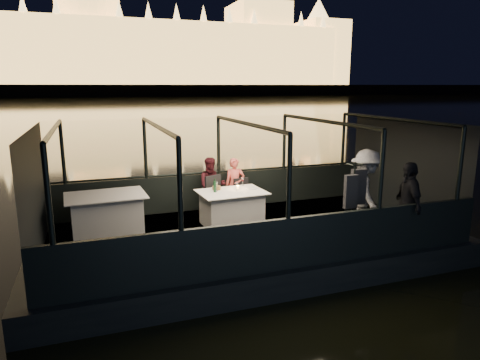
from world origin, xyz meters
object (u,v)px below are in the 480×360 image
object	(u,v)px
dining_table_aft	(107,216)
wine_bottle	(215,185)
passenger_dark	(408,203)
person_woman_coral	(235,181)
person_man_maroon	(212,183)
dining_table_central	(232,208)
chair_port_left	(216,199)
coat_stand	(353,201)
chair_port_right	(243,195)
passenger_stripe	(366,194)

from	to	relation	value
dining_table_aft	wine_bottle	distance (m)	2.36
passenger_dark	wine_bottle	distance (m)	3.95
person_woman_coral	dining_table_aft	bearing A→B (deg)	-154.22
person_man_maroon	wine_bottle	distance (m)	0.97
person_man_maroon	wine_bottle	bearing A→B (deg)	-93.73
person_woman_coral	dining_table_central	bearing A→B (deg)	-99.82
dining_table_central	person_woman_coral	distance (m)	1.14
chair_port_left	coat_stand	distance (m)	3.30
dining_table_central	person_man_maroon	world-z (taller)	person_man_maroon
chair_port_right	wine_bottle	bearing A→B (deg)	-151.27
dining_table_aft	wine_bottle	world-z (taller)	wine_bottle
person_man_maroon	passenger_dark	xyz separation A→B (m)	(2.97, -3.32, 0.10)
dining_table_aft	coat_stand	world-z (taller)	coat_stand
chair_port_left	passenger_dark	size ratio (longest dim) A/B	0.58
chair_port_right	coat_stand	bearing A→B (deg)	-72.42
chair_port_right	person_man_maroon	bearing A→B (deg)	151.68
person_woman_coral	passenger_stripe	size ratio (longest dim) A/B	0.74
person_man_maroon	passenger_stripe	size ratio (longest dim) A/B	0.77
dining_table_central	chair_port_right	bearing A→B (deg)	53.41
person_woman_coral	passenger_dark	distance (m)	4.08
chair_port_right	passenger_dark	world-z (taller)	passenger_dark
dining_table_aft	passenger_stripe	xyz separation A→B (m)	(5.09, -1.76, 0.47)
chair_port_right	dining_table_central	bearing A→B (deg)	-133.91
dining_table_central	passenger_stripe	size ratio (longest dim) A/B	0.81
passenger_stripe	passenger_dark	distance (m)	0.91
chair_port_left	coat_stand	xyz separation A→B (m)	(1.98, -2.61, 0.45)
dining_table_central	person_man_maroon	size ratio (longest dim) A/B	1.05
chair_port_right	person_woman_coral	world-z (taller)	person_woman_coral
chair_port_right	passenger_stripe	xyz separation A→B (m)	(1.90, -2.20, 0.40)
dining_table_central	passenger_dark	size ratio (longest dim) A/B	0.88
passenger_dark	chair_port_left	bearing A→B (deg)	-117.35
passenger_dark	person_woman_coral	bearing A→B (deg)	-126.97
dining_table_central	wine_bottle	distance (m)	0.65
dining_table_aft	person_man_maroon	world-z (taller)	person_man_maroon
dining_table_central	person_man_maroon	distance (m)	1.08
dining_table_central	passenger_dark	bearing A→B (deg)	-39.67
chair_port_left	passenger_stripe	distance (m)	3.39
coat_stand	person_man_maroon	distance (m)	3.57
person_woman_coral	wine_bottle	world-z (taller)	person_woman_coral
dining_table_aft	passenger_dark	xyz separation A→B (m)	(5.44, -2.60, 0.47)
dining_table_aft	chair_port_left	xyz separation A→B (m)	(2.46, 0.35, 0.06)
chair_port_right	passenger_dark	bearing A→B (deg)	-60.82
chair_port_right	person_man_maroon	distance (m)	0.82
passenger_dark	dining_table_central	bearing A→B (deg)	-112.28
dining_table_aft	person_woman_coral	distance (m)	3.17
person_man_maroon	passenger_stripe	bearing A→B (deg)	-35.83
dining_table_aft	passenger_dark	distance (m)	6.05
chair_port_left	person_woman_coral	world-z (taller)	person_woman_coral
person_man_maroon	passenger_stripe	world-z (taller)	passenger_stripe
dining_table_central	passenger_stripe	bearing A→B (deg)	-31.21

